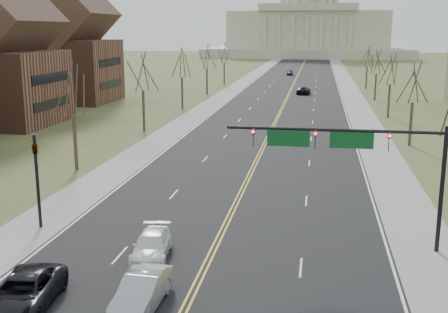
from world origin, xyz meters
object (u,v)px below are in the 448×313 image
(car_sb_outer_lead, at_px, (23,293))
(car_far_nb, at_px, (304,90))
(car_sb_inner_lead, at_px, (142,291))
(signal_mast, at_px, (350,149))
(car_far_sb, at_px, (290,72))
(car_sb_inner_second, at_px, (152,246))
(signal_left, at_px, (37,171))

(car_sb_outer_lead, relative_size, car_far_nb, 1.09)
(car_sb_inner_lead, bearing_deg, signal_mast, 45.57)
(car_far_nb, bearing_deg, car_far_sb, -79.72)
(car_far_sb, bearing_deg, signal_mast, -87.31)
(car_sb_inner_lead, bearing_deg, car_far_sb, 91.78)
(car_sb_outer_lead, height_order, car_sb_inner_second, car_sb_outer_lead)
(signal_mast, bearing_deg, car_sb_outer_lead, -145.40)
(car_far_nb, bearing_deg, car_sb_outer_lead, 87.62)
(signal_mast, bearing_deg, signal_left, 180.00)
(signal_left, xyz_separation_m, car_far_sb, (9.30, 123.93, -2.96))
(car_sb_inner_lead, xyz_separation_m, car_far_sb, (-0.27, 132.96, -0.02))
(car_sb_inner_lead, height_order, car_sb_inner_second, car_sb_inner_lead)
(car_sb_outer_lead, bearing_deg, car_sb_inner_lead, 4.56)
(signal_mast, xyz_separation_m, signal_left, (-18.95, 0.00, -2.05))
(car_sb_outer_lead, height_order, car_far_sb, car_sb_outer_lead)
(signal_mast, height_order, car_sb_inner_lead, signal_mast)
(car_sb_inner_lead, relative_size, car_sb_outer_lead, 0.85)
(signal_left, xyz_separation_m, car_sb_inner_lead, (9.57, -9.03, -2.93))
(car_sb_inner_lead, bearing_deg, car_far_nb, 88.58)
(car_sb_inner_second, bearing_deg, car_sb_outer_lead, -129.28)
(signal_left, distance_m, car_far_sb, 124.32)
(car_far_nb, height_order, car_far_sb, car_far_sb)
(car_sb_outer_lead, relative_size, car_far_sb, 1.26)
(car_far_nb, bearing_deg, signal_mast, 97.38)
(car_sb_inner_second, distance_m, car_far_nb, 82.39)
(signal_left, xyz_separation_m, car_far_nb, (14.29, 78.65, -3.00))
(signal_mast, relative_size, car_sb_inner_second, 2.58)
(signal_left, bearing_deg, car_sb_outer_lead, -66.43)
(signal_mast, distance_m, car_sb_inner_lead, 13.93)
(signal_left, bearing_deg, signal_mast, -0.00)
(signal_mast, xyz_separation_m, car_far_sb, (-9.64, 123.93, -5.00))
(car_sb_inner_second, xyz_separation_m, car_far_sb, (0.93, 127.46, 0.07))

